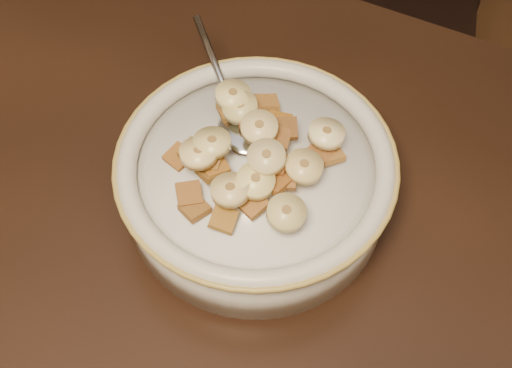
% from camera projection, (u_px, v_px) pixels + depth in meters
% --- Properties ---
extents(table, '(1.42, 0.93, 0.04)m').
position_uv_depth(table, '(187.00, 367.00, 0.58)').
color(table, black).
rests_on(table, floor).
extents(cereal_bowl, '(0.23, 0.23, 0.06)m').
position_uv_depth(cereal_bowl, '(256.00, 186.00, 0.63)').
color(cereal_bowl, silver).
rests_on(cereal_bowl, table).
extents(milk, '(0.19, 0.19, 0.00)m').
position_uv_depth(milk, '(256.00, 168.00, 0.60)').
color(milk, silver).
rests_on(milk, cereal_bowl).
extents(spoon, '(0.07, 0.07, 0.01)m').
position_uv_depth(spoon, '(242.00, 132.00, 0.62)').
color(spoon, '#989EA9').
rests_on(spoon, cereal_bowl).
extents(cereal_square_0, '(0.02, 0.02, 0.01)m').
position_uv_depth(cereal_square_0, '(236.00, 112.00, 0.62)').
color(cereal_square_0, brown).
rests_on(cereal_square_0, milk).
extents(cereal_square_1, '(0.03, 0.03, 0.01)m').
position_uv_depth(cereal_square_1, '(279.00, 122.00, 0.61)').
color(cereal_square_1, '#966319').
rests_on(cereal_square_1, milk).
extents(cereal_square_2, '(0.02, 0.02, 0.01)m').
position_uv_depth(cereal_square_2, '(278.00, 138.00, 0.60)').
color(cereal_square_2, brown).
rests_on(cereal_square_2, milk).
extents(cereal_square_3, '(0.02, 0.02, 0.01)m').
position_uv_depth(cereal_square_3, '(194.00, 151.00, 0.60)').
color(cereal_square_3, brown).
rests_on(cereal_square_3, milk).
extents(cereal_square_4, '(0.02, 0.02, 0.01)m').
position_uv_depth(cereal_square_4, '(320.00, 152.00, 0.60)').
color(cereal_square_4, '#925A2E').
rests_on(cereal_square_4, milk).
extents(cereal_square_5, '(0.02, 0.02, 0.01)m').
position_uv_depth(cereal_square_5, '(178.00, 157.00, 0.60)').
color(cereal_square_5, brown).
rests_on(cereal_square_5, milk).
extents(cereal_square_6, '(0.03, 0.03, 0.01)m').
position_uv_depth(cereal_square_6, '(195.00, 208.00, 0.57)').
color(cereal_square_6, brown).
rests_on(cereal_square_6, milk).
extents(cereal_square_7, '(0.03, 0.03, 0.01)m').
position_uv_depth(cereal_square_7, '(286.00, 129.00, 0.60)').
color(cereal_square_7, brown).
rests_on(cereal_square_7, milk).
extents(cereal_square_8, '(0.03, 0.03, 0.01)m').
position_uv_depth(cereal_square_8, '(189.00, 194.00, 0.58)').
color(cereal_square_8, brown).
rests_on(cereal_square_8, milk).
extents(cereal_square_9, '(0.03, 0.03, 0.01)m').
position_uv_depth(cereal_square_9, '(267.00, 103.00, 0.63)').
color(cereal_square_9, '#925624').
rests_on(cereal_square_9, milk).
extents(cereal_square_10, '(0.03, 0.03, 0.01)m').
position_uv_depth(cereal_square_10, '(215.00, 167.00, 0.58)').
color(cereal_square_10, brown).
rests_on(cereal_square_10, milk).
extents(cereal_square_11, '(0.03, 0.03, 0.01)m').
position_uv_depth(cereal_square_11, '(330.00, 154.00, 0.60)').
color(cereal_square_11, brown).
rests_on(cereal_square_11, milk).
extents(cereal_square_12, '(0.03, 0.03, 0.01)m').
position_uv_depth(cereal_square_12, '(284.00, 178.00, 0.57)').
color(cereal_square_12, '#935F2B').
rests_on(cereal_square_12, milk).
extents(cereal_square_13, '(0.03, 0.02, 0.01)m').
position_uv_depth(cereal_square_13, '(274.00, 165.00, 0.58)').
color(cereal_square_13, brown).
rests_on(cereal_square_13, milk).
extents(cereal_square_14, '(0.03, 0.03, 0.01)m').
position_uv_depth(cereal_square_14, '(230.00, 110.00, 0.62)').
color(cereal_square_14, brown).
rests_on(cereal_square_14, milk).
extents(cereal_square_15, '(0.02, 0.02, 0.01)m').
position_uv_depth(cereal_square_15, '(223.00, 219.00, 0.56)').
color(cereal_square_15, '#926619').
rests_on(cereal_square_15, milk).
extents(cereal_square_16, '(0.03, 0.03, 0.01)m').
position_uv_depth(cereal_square_16, '(250.00, 118.00, 0.61)').
color(cereal_square_16, brown).
rests_on(cereal_square_16, milk).
extents(cereal_square_17, '(0.02, 0.02, 0.01)m').
position_uv_depth(cereal_square_17, '(210.00, 160.00, 0.59)').
color(cereal_square_17, olive).
rests_on(cereal_square_17, milk).
extents(cereal_square_18, '(0.02, 0.02, 0.01)m').
position_uv_depth(cereal_square_18, '(276.00, 182.00, 0.57)').
color(cereal_square_18, brown).
rests_on(cereal_square_18, milk).
extents(cereal_square_19, '(0.03, 0.03, 0.01)m').
position_uv_depth(cereal_square_19, '(211.00, 172.00, 0.58)').
color(cereal_square_19, brown).
rests_on(cereal_square_19, milk).
extents(cereal_square_20, '(0.03, 0.03, 0.01)m').
position_uv_depth(cereal_square_20, '(262.00, 109.00, 0.63)').
color(cereal_square_20, brown).
rests_on(cereal_square_20, milk).
extents(cereal_square_21, '(0.03, 0.03, 0.01)m').
position_uv_depth(cereal_square_21, '(252.00, 204.00, 0.57)').
color(cereal_square_21, olive).
rests_on(cereal_square_21, milk).
extents(banana_slice_0, '(0.04, 0.04, 0.01)m').
position_uv_depth(banana_slice_0, '(256.00, 181.00, 0.56)').
color(banana_slice_0, beige).
rests_on(banana_slice_0, milk).
extents(banana_slice_1, '(0.04, 0.04, 0.02)m').
position_uv_depth(banana_slice_1, '(327.00, 134.00, 0.60)').
color(banana_slice_1, '#FFEFA8').
rests_on(banana_slice_1, milk).
extents(banana_slice_2, '(0.04, 0.04, 0.01)m').
position_uv_depth(banana_slice_2, '(233.00, 95.00, 0.62)').
color(banana_slice_2, '#FFE591').
rests_on(banana_slice_2, milk).
extents(banana_slice_3, '(0.04, 0.04, 0.01)m').
position_uv_depth(banana_slice_3, '(304.00, 167.00, 0.57)').
color(banana_slice_3, '#DAC485').
rests_on(banana_slice_3, milk).
extents(banana_slice_4, '(0.03, 0.04, 0.01)m').
position_uv_depth(banana_slice_4, '(266.00, 157.00, 0.57)').
color(banana_slice_4, '#CEBA81').
rests_on(banana_slice_4, milk).
extents(banana_slice_5, '(0.03, 0.03, 0.01)m').
position_uv_depth(banana_slice_5, '(199.00, 153.00, 0.58)').
color(banana_slice_5, '#E1D385').
rests_on(banana_slice_5, milk).
extents(banana_slice_6, '(0.04, 0.04, 0.01)m').
position_uv_depth(banana_slice_6, '(240.00, 108.00, 0.61)').
color(banana_slice_6, '#CBB77B').
rests_on(banana_slice_6, milk).
extents(banana_slice_7, '(0.04, 0.04, 0.02)m').
position_uv_depth(banana_slice_7, '(212.00, 143.00, 0.58)').
color(banana_slice_7, beige).
rests_on(banana_slice_7, milk).
extents(banana_slice_8, '(0.04, 0.04, 0.02)m').
position_uv_depth(banana_slice_8, '(286.00, 213.00, 0.55)').
color(banana_slice_8, '#CFB779').
rests_on(banana_slice_8, milk).
extents(banana_slice_9, '(0.04, 0.04, 0.01)m').
position_uv_depth(banana_slice_9, '(259.00, 128.00, 0.59)').
color(banana_slice_9, beige).
rests_on(banana_slice_9, milk).
extents(banana_slice_10, '(0.04, 0.04, 0.02)m').
position_uv_depth(banana_slice_10, '(230.00, 190.00, 0.56)').
color(banana_slice_10, beige).
rests_on(banana_slice_10, milk).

